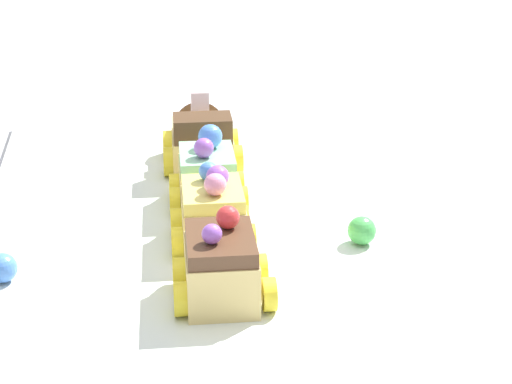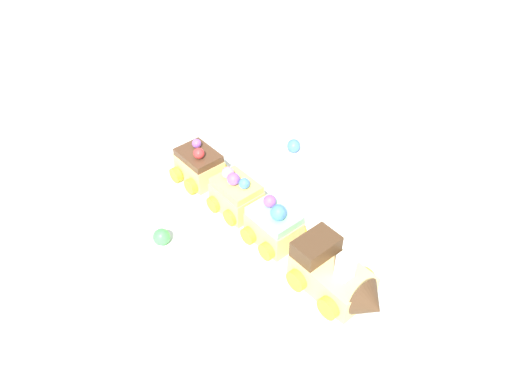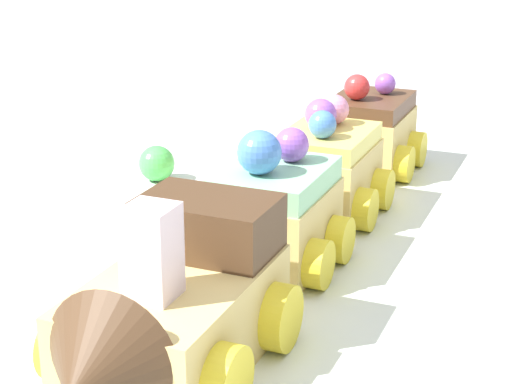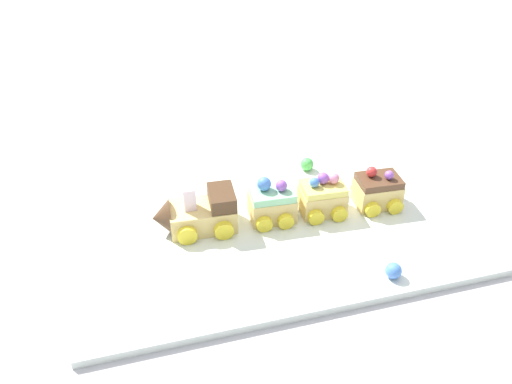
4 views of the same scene
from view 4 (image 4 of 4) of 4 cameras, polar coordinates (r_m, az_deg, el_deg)
ground_plane at (r=0.80m, az=2.22°, el=-2.47°), size 10.00×10.00×0.00m
display_board at (r=0.79m, az=2.23°, el=-2.13°), size 0.61×0.43×0.01m
cake_train_locomotive at (r=0.74m, az=-6.81°, el=-2.51°), size 0.12×0.08×0.07m
cake_car_mint at (r=0.75m, az=1.82°, el=-1.32°), size 0.07×0.07×0.07m
cake_car_lemon at (r=0.77m, az=7.59°, el=-0.61°), size 0.07×0.07×0.07m
cake_car_chocolate at (r=0.81m, az=13.69°, el=0.12°), size 0.07×0.07×0.07m
gumball_green at (r=0.88m, az=5.85°, el=3.18°), size 0.02×0.02×0.02m
gumball_blue at (r=0.69m, az=15.43°, el=-8.65°), size 0.02×0.02×0.02m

